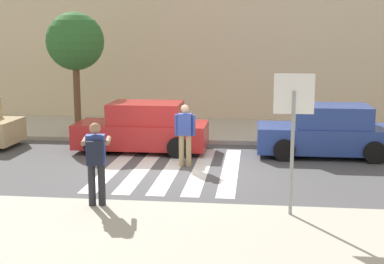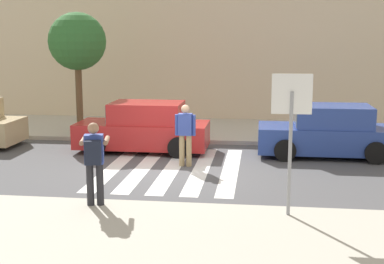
{
  "view_description": "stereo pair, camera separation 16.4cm",
  "coord_description": "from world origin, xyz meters",
  "px_view_note": "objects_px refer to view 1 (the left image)",
  "views": [
    {
      "loc": [
        2.21,
        -13.89,
        3.59
      ],
      "look_at": [
        0.6,
        -0.2,
        1.1
      ],
      "focal_mm": 50.0,
      "sensor_mm": 36.0,
      "label": 1
    },
    {
      "loc": [
        2.37,
        -13.87,
        3.59
      ],
      "look_at": [
        0.6,
        -0.2,
        1.1
      ],
      "focal_mm": 50.0,
      "sensor_mm": 36.0,
      "label": 2
    }
  ],
  "objects_px": {
    "street_tree_west": "(75,42)",
    "parked_car_red": "(143,128)",
    "photographer_with_backpack": "(96,157)",
    "pedestrian_crossing": "(185,132)",
    "parked_car_blue": "(327,132)",
    "stop_sign": "(293,113)"
  },
  "relations": [
    {
      "from": "stop_sign",
      "to": "parked_car_red",
      "type": "height_order",
      "value": "stop_sign"
    },
    {
      "from": "photographer_with_backpack",
      "to": "parked_car_blue",
      "type": "relative_size",
      "value": 0.42
    },
    {
      "from": "stop_sign",
      "to": "parked_car_blue",
      "type": "distance_m",
      "value": 6.33
    },
    {
      "from": "stop_sign",
      "to": "street_tree_west",
      "type": "bearing_deg",
      "value": 130.45
    },
    {
      "from": "photographer_with_backpack",
      "to": "parked_car_red",
      "type": "xyz_separation_m",
      "value": [
        -0.28,
        5.93,
        -0.44
      ]
    },
    {
      "from": "parked_car_red",
      "to": "street_tree_west",
      "type": "xyz_separation_m",
      "value": [
        -2.87,
        2.3,
        2.64
      ]
    },
    {
      "from": "parked_car_blue",
      "to": "street_tree_west",
      "type": "relative_size",
      "value": 0.96
    },
    {
      "from": "parked_car_red",
      "to": "parked_car_blue",
      "type": "bearing_deg",
      "value": -0.0
    },
    {
      "from": "photographer_with_backpack",
      "to": "stop_sign",
      "type": "bearing_deg",
      "value": -0.96
    },
    {
      "from": "parked_car_red",
      "to": "parked_car_blue",
      "type": "relative_size",
      "value": 1.0
    },
    {
      "from": "photographer_with_backpack",
      "to": "parked_car_blue",
      "type": "bearing_deg",
      "value": 47.79
    },
    {
      "from": "pedestrian_crossing",
      "to": "stop_sign",
      "type": "bearing_deg",
      "value": -57.98
    },
    {
      "from": "pedestrian_crossing",
      "to": "parked_car_blue",
      "type": "bearing_deg",
      "value": 23.67
    },
    {
      "from": "pedestrian_crossing",
      "to": "parked_car_blue",
      "type": "relative_size",
      "value": 0.42
    },
    {
      "from": "parked_car_blue",
      "to": "street_tree_west",
      "type": "bearing_deg",
      "value": 164.94
    },
    {
      "from": "photographer_with_backpack",
      "to": "street_tree_west",
      "type": "relative_size",
      "value": 0.4
    },
    {
      "from": "photographer_with_backpack",
      "to": "street_tree_west",
      "type": "distance_m",
      "value": 9.08
    },
    {
      "from": "street_tree_west",
      "to": "parked_car_red",
      "type": "bearing_deg",
      "value": -38.64
    },
    {
      "from": "photographer_with_backpack",
      "to": "street_tree_west",
      "type": "xyz_separation_m",
      "value": [
        -3.16,
        8.23,
        2.19
      ]
    },
    {
      "from": "stop_sign",
      "to": "pedestrian_crossing",
      "type": "bearing_deg",
      "value": 122.02
    },
    {
      "from": "stop_sign",
      "to": "parked_car_blue",
      "type": "height_order",
      "value": "stop_sign"
    },
    {
      "from": "photographer_with_backpack",
      "to": "pedestrian_crossing",
      "type": "height_order",
      "value": "photographer_with_backpack"
    }
  ]
}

